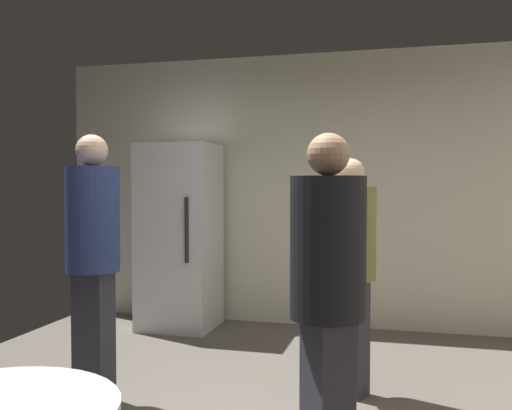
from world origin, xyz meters
TOP-DOWN VIEW (x-y plane):
  - wall_back at (0.00, 2.63)m, footprint 5.32×0.06m
  - refrigerator at (-1.28, 2.20)m, footprint 0.70×0.68m
  - person_in_olive_shirt at (0.50, 0.81)m, footprint 0.44×0.44m
  - person_in_black_shirt at (0.51, -0.44)m, footprint 0.48×0.48m
  - person_in_navy_shirt at (-1.08, 0.26)m, footprint 0.38×0.38m

SIDE VIEW (x-z plane):
  - refrigerator at x=-1.28m, z-range 0.00..1.80m
  - person_in_olive_shirt at x=0.50m, z-range 0.13..1.71m
  - person_in_black_shirt at x=0.51m, z-range 0.14..1.77m
  - person_in_navy_shirt at x=-1.08m, z-range 0.15..1.87m
  - wall_back at x=0.00m, z-range 0.00..2.70m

